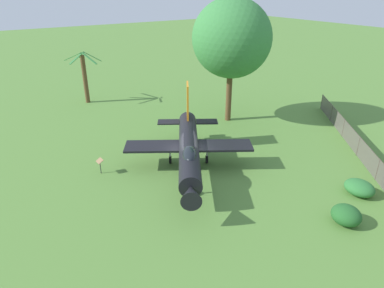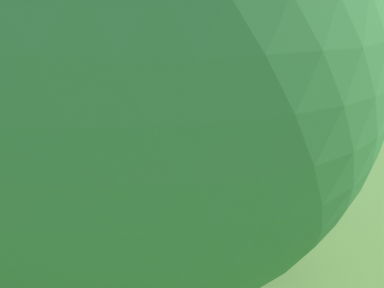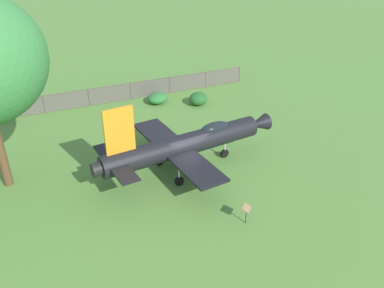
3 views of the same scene
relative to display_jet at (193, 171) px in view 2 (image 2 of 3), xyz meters
name	(u,v)px [view 2 (image 2 of 3)]	position (x,y,z in m)	size (l,w,h in m)	color
ground_plane	(195,217)	(0.16, 0.27, -1.96)	(200.00, 200.00, 0.00)	#568438
display_jet	(193,171)	(0.00, 0.00, 0.00)	(9.04, 11.93, 5.43)	black
shade_tree	(116,61)	(9.06, 6.92, 6.02)	(7.14, 7.70, 11.63)	brown
info_plaque	(329,180)	(-5.48, 3.36, -1.10)	(0.43, 0.62, 1.14)	#333333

